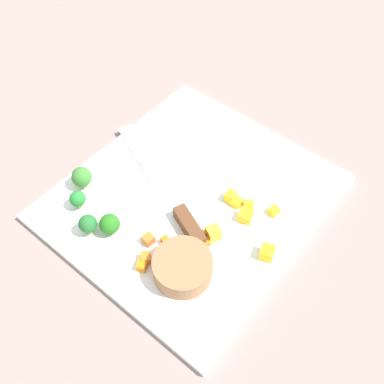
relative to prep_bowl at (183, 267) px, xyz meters
name	(u,v)px	position (x,y,z in m)	size (l,w,h in m)	color
ground_plane	(192,200)	(-0.12, -0.08, -0.03)	(4.00, 4.00, 0.00)	gray
cutting_board	(192,198)	(-0.12, -0.08, -0.02)	(0.43, 0.39, 0.01)	white
prep_bowl	(183,267)	(0.00, 0.00, 0.00)	(0.09, 0.09, 0.03)	#9A6945
chef_knife	(175,205)	(-0.08, -0.09, -0.01)	(0.14, 0.29, 0.02)	silver
carrot_dice_0	(149,239)	(-0.01, -0.07, -0.01)	(0.02, 0.02, 0.01)	orange
carrot_dice_1	(146,258)	(0.02, -0.06, -0.01)	(0.02, 0.01, 0.02)	orange
carrot_dice_2	(206,243)	(-0.06, 0.00, -0.01)	(0.01, 0.01, 0.01)	orange
carrot_dice_3	(201,235)	(-0.07, -0.02, -0.01)	(0.01, 0.01, 0.01)	orange
carrot_dice_4	(190,239)	(-0.05, -0.03, -0.01)	(0.01, 0.01, 0.01)	orange
carrot_dice_5	(165,241)	(-0.02, -0.05, -0.01)	(0.01, 0.01, 0.01)	orange
carrot_dice_6	(193,231)	(-0.06, -0.03, -0.01)	(0.02, 0.02, 0.01)	orange
carrot_dice_7	(142,265)	(0.03, -0.05, -0.01)	(0.02, 0.01, 0.01)	orange
pepper_dice_0	(274,211)	(-0.18, 0.05, -0.01)	(0.01, 0.02, 0.01)	yellow
pepper_dice_1	(230,196)	(-0.15, -0.03, -0.01)	(0.02, 0.02, 0.02)	yellow
pepper_dice_2	(246,216)	(-0.14, 0.02, -0.01)	(0.02, 0.02, 0.02)	yellow
pepper_dice_3	(267,252)	(-0.10, 0.08, -0.01)	(0.02, 0.02, 0.02)	yellow
pepper_dice_4	(213,233)	(-0.08, 0.00, -0.01)	(0.02, 0.02, 0.02)	yellow
pepper_dice_5	(248,205)	(-0.16, 0.01, -0.01)	(0.02, 0.01, 0.01)	yellow
pepper_dice_6	(236,202)	(-0.15, -0.01, -0.01)	(0.02, 0.02, 0.01)	yellow
broccoli_floret_0	(88,224)	(0.04, -0.16, 0.01)	(0.03, 0.03, 0.04)	#8BB863
broccoli_floret_1	(110,224)	(0.02, -0.13, 0.00)	(0.03, 0.03, 0.04)	#95B060
broccoli_floret_2	(82,177)	(-0.02, -0.24, 0.01)	(0.03, 0.03, 0.04)	#94B95D
broccoli_floret_3	(78,199)	(0.02, -0.21, 0.00)	(0.03, 0.03, 0.03)	#94B255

